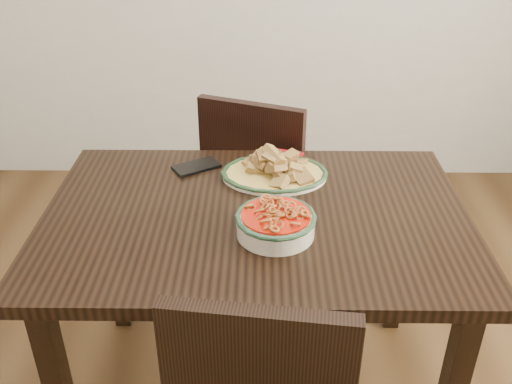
{
  "coord_description": "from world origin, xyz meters",
  "views": [
    {
      "loc": [
        -0.01,
        -1.35,
        1.66
      ],
      "look_at": [
        -0.03,
        0.11,
        0.81
      ],
      "focal_mm": 40.0,
      "sensor_mm": 36.0,
      "label": 1
    }
  ],
  "objects_px": {
    "fish_plate": "(275,165)",
    "noodle_bowl": "(276,221)",
    "dining_table": "(256,238)",
    "chair_far": "(261,183)",
    "smartphone": "(196,167)"
  },
  "relations": [
    {
      "from": "fish_plate",
      "to": "noodle_bowl",
      "type": "distance_m",
      "value": 0.33
    },
    {
      "from": "dining_table",
      "to": "fish_plate",
      "type": "height_order",
      "value": "fish_plate"
    },
    {
      "from": "fish_plate",
      "to": "dining_table",
      "type": "bearing_deg",
      "value": -104.81
    },
    {
      "from": "chair_far",
      "to": "noodle_bowl",
      "type": "bearing_deg",
      "value": 114.4
    },
    {
      "from": "dining_table",
      "to": "smartphone",
      "type": "xyz_separation_m",
      "value": [
        -0.21,
        0.28,
        0.1
      ]
    },
    {
      "from": "chair_far",
      "to": "noodle_bowl",
      "type": "relative_size",
      "value": 3.9
    },
    {
      "from": "dining_table",
      "to": "fish_plate",
      "type": "bearing_deg",
      "value": 75.19
    },
    {
      "from": "noodle_bowl",
      "to": "smartphone",
      "type": "distance_m",
      "value": 0.48
    },
    {
      "from": "noodle_bowl",
      "to": "dining_table",
      "type": "bearing_deg",
      "value": 116.89
    },
    {
      "from": "dining_table",
      "to": "chair_far",
      "type": "relative_size",
      "value": 1.43
    },
    {
      "from": "noodle_bowl",
      "to": "smartphone",
      "type": "bearing_deg",
      "value": 123.59
    },
    {
      "from": "smartphone",
      "to": "noodle_bowl",
      "type": "bearing_deg",
      "value": -87.96
    },
    {
      "from": "noodle_bowl",
      "to": "smartphone",
      "type": "relative_size",
      "value": 1.5
    },
    {
      "from": "fish_plate",
      "to": "noodle_bowl",
      "type": "bearing_deg",
      "value": -90.52
    },
    {
      "from": "noodle_bowl",
      "to": "fish_plate",
      "type": "bearing_deg",
      "value": 89.48
    }
  ]
}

